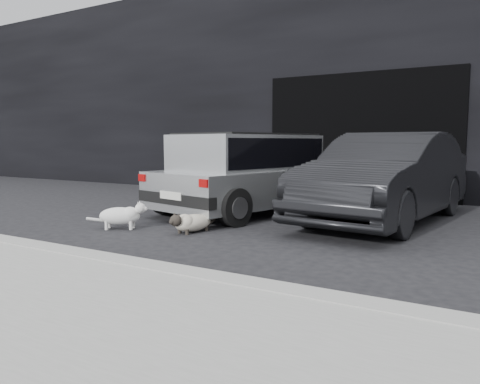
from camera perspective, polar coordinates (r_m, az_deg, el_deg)
The scene contains 9 objects.
ground at distance 6.92m, azimuth -3.49°, elevation -3.73°, with size 80.00×80.00×0.00m, color black.
building_facade at distance 12.05m, azimuth 17.30°, elevation 12.13°, with size 34.00×4.00×5.00m, color black.
garage_opening at distance 10.03m, azimuth 14.39°, elevation 6.60°, with size 4.00×0.10×2.60m, color black.
curb at distance 4.30m, azimuth -12.07°, elevation -9.13°, with size 18.00×0.25×0.12m, color gray.
sidewalk at distance 3.56m, azimuth -25.63°, elevation -12.94°, with size 18.00×2.20×0.11m, color gray.
silver_hatchback at distance 7.87m, azimuth 1.34°, elevation 2.77°, with size 2.40×3.85×1.32m.
second_car at distance 7.22m, azimuth 17.37°, elevation 1.72°, with size 1.40×4.02×1.32m, color black.
cat_siamese at distance 6.15m, azimuth -6.11°, elevation -3.72°, with size 0.40×0.86×0.30m.
cat_white at distance 6.57m, azimuth -14.13°, elevation -2.76°, with size 0.72×0.54×0.39m.
Camera 1 is at (3.83, -5.63, 1.18)m, focal length 35.00 mm.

